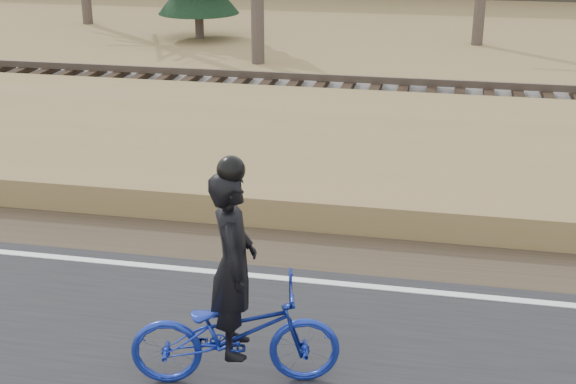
# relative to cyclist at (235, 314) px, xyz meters

# --- Properties ---
(ground) EXTENTS (120.00, 120.00, 0.00)m
(ground) POSITION_rel_cyclist_xyz_m (-2.12, 2.03, -0.79)
(ground) COLOR olive
(ground) RESTS_ON ground
(edge_line) EXTENTS (120.00, 0.12, 0.01)m
(edge_line) POSITION_rel_cyclist_xyz_m (-2.12, 2.23, -0.73)
(edge_line) COLOR silver
(edge_line) RESTS_ON road
(shoulder) EXTENTS (120.00, 1.60, 0.04)m
(shoulder) POSITION_rel_cyclist_xyz_m (-2.12, 3.23, -0.77)
(shoulder) COLOR #473A2B
(shoulder) RESTS_ON ground
(embankment) EXTENTS (120.00, 5.00, 0.44)m
(embankment) POSITION_rel_cyclist_xyz_m (-2.12, 6.23, -0.57)
(embankment) COLOR olive
(embankment) RESTS_ON ground
(ballast) EXTENTS (120.00, 3.00, 0.45)m
(ballast) POSITION_rel_cyclist_xyz_m (-2.12, 10.03, -0.57)
(ballast) COLOR slate
(ballast) RESTS_ON ground
(railroad) EXTENTS (120.00, 2.40, 0.29)m
(railroad) POSITION_rel_cyclist_xyz_m (-2.12, 10.03, -0.26)
(railroad) COLOR black
(railroad) RESTS_ON ballast
(cyclist) EXTENTS (2.13, 1.15, 2.32)m
(cyclist) POSITION_rel_cyclist_xyz_m (0.00, 0.00, 0.00)
(cyclist) COLOR navy
(cyclist) RESTS_ON road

